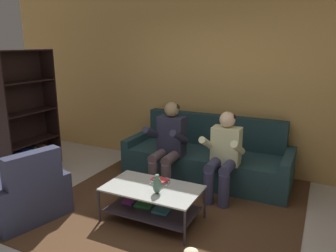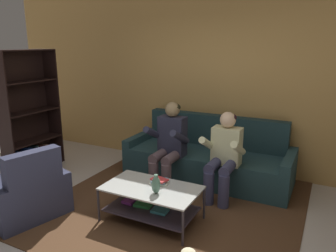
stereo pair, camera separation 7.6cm
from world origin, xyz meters
TOP-DOWN VIEW (x-y plane):
  - ground at (0.00, 0.00)m, footprint 16.80×16.80m
  - back_partition at (0.00, 2.46)m, footprint 8.40×0.12m
  - couch at (0.06, 1.91)m, footprint 2.49×0.91m
  - person_seated_left at (-0.35, 1.37)m, footprint 0.50×0.58m
  - person_seated_right at (0.47, 1.36)m, footprint 0.50×0.58m
  - coffee_table at (-0.10, 0.41)m, footprint 1.10×0.64m
  - area_rug at (-0.01, 1.03)m, footprint 3.10×3.44m
  - vase at (0.03, 0.30)m, footprint 0.10×0.10m
  - book_stack at (-0.05, 0.54)m, footprint 0.23×0.19m
  - bookshelf at (-2.67, 0.93)m, footprint 0.34×0.98m
  - armchair at (-1.53, -0.16)m, footprint 1.04×1.04m

SIDE VIEW (x-z plane):
  - ground at x=0.00m, z-range 0.00..0.00m
  - area_rug at x=-0.01m, z-range 0.00..0.01m
  - armchair at x=-1.53m, z-range -0.16..0.72m
  - coffee_table at x=-0.10m, z-range 0.07..0.49m
  - couch at x=0.06m, z-range -0.16..0.77m
  - book_stack at x=-0.05m, z-range 0.42..0.49m
  - vase at x=0.03m, z-range 0.42..0.64m
  - person_seated_right at x=0.47m, z-range 0.06..1.22m
  - person_seated_left at x=-0.35m, z-range 0.06..1.28m
  - bookshelf at x=-2.67m, z-range -0.25..1.68m
  - back_partition at x=0.00m, z-range 0.00..2.90m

